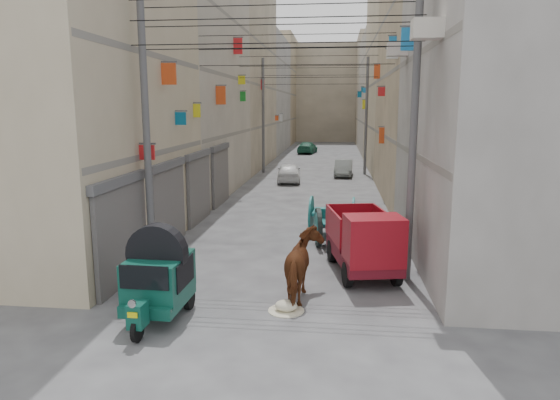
# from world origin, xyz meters

# --- Properties ---
(ground) EXTENTS (140.00, 140.00, 0.00)m
(ground) POSITION_xyz_m (0.00, 0.00, 0.00)
(ground) COLOR #414143
(ground) RESTS_ON ground
(building_row_left) EXTENTS (8.00, 62.00, 14.00)m
(building_row_left) POSITION_xyz_m (-8.00, 34.13, 6.46)
(building_row_left) COLOR #BBAB8E
(building_row_left) RESTS_ON ground
(building_row_right) EXTENTS (8.00, 62.00, 14.00)m
(building_row_right) POSITION_xyz_m (8.00, 34.13, 6.46)
(building_row_right) COLOR #A6A19B
(building_row_right) RESTS_ON ground
(end_cap_building) EXTENTS (22.00, 10.00, 13.00)m
(end_cap_building) POSITION_xyz_m (0.00, 66.00, 6.50)
(end_cap_building) COLOR #B6A78F
(end_cap_building) RESTS_ON ground
(shutters_left) EXTENTS (0.18, 14.40, 2.88)m
(shutters_left) POSITION_xyz_m (-3.92, 10.38, 1.49)
(shutters_left) COLOR #48484C
(shutters_left) RESTS_ON ground
(signboards) EXTENTS (8.22, 40.52, 5.67)m
(signboards) POSITION_xyz_m (-0.01, 21.66, 3.43)
(signboards) COLOR #1C7CC6
(signboards) RESTS_ON ground
(ac_units) EXTENTS (0.70, 6.55, 3.35)m
(ac_units) POSITION_xyz_m (3.65, 7.67, 7.43)
(ac_units) COLOR beige
(ac_units) RESTS_ON ground
(utility_poles) EXTENTS (7.40, 22.20, 8.00)m
(utility_poles) POSITION_xyz_m (0.00, 17.00, 4.00)
(utility_poles) COLOR #504F52
(utility_poles) RESTS_ON ground
(overhead_cables) EXTENTS (7.40, 22.52, 1.12)m
(overhead_cables) POSITION_xyz_m (0.00, 14.40, 6.77)
(overhead_cables) COLOR black
(overhead_cables) RESTS_ON ground
(auto_rickshaw) EXTENTS (1.36, 2.33, 1.63)m
(auto_rickshaw) POSITION_xyz_m (-2.22, 2.76, 0.96)
(auto_rickshaw) COLOR black
(auto_rickshaw) RESTS_ON ground
(tonga_cart) EXTENTS (1.54, 3.03, 1.31)m
(tonga_cart) POSITION_xyz_m (1.66, 9.09, 0.68)
(tonga_cart) COLOR black
(tonga_cart) RESTS_ON ground
(mini_truck) EXTENTS (2.11, 3.57, 1.88)m
(mini_truck) POSITION_xyz_m (2.47, 6.02, 0.90)
(mini_truck) COLOR black
(mini_truck) RESTS_ON ground
(second_cart) EXTENTS (1.70, 1.52, 1.43)m
(second_cart) POSITION_xyz_m (1.50, 10.62, 0.76)
(second_cart) COLOR #166260
(second_cart) RESTS_ON ground
(feed_sack) EXTENTS (0.52, 0.42, 0.26)m
(feed_sack) POSITION_xyz_m (0.55, 3.44, 0.13)
(feed_sack) COLOR beige
(feed_sack) RESTS_ON ground
(horse) EXTENTS (0.91, 1.99, 1.67)m
(horse) POSITION_xyz_m (0.90, 4.25, 0.84)
(horse) COLOR brown
(horse) RESTS_ON ground
(distant_car_white) EXTENTS (1.74, 3.67, 1.21)m
(distant_car_white) POSITION_xyz_m (-1.34, 23.61, 0.61)
(distant_car_white) COLOR white
(distant_car_white) RESTS_ON ground
(distant_car_grey) EXTENTS (1.31, 3.37, 1.09)m
(distant_car_grey) POSITION_xyz_m (2.10, 26.77, 0.55)
(distant_car_grey) COLOR slate
(distant_car_grey) RESTS_ON ground
(distant_car_green) EXTENTS (2.06, 4.13, 1.15)m
(distant_car_green) POSITION_xyz_m (-1.38, 43.73, 0.58)
(distant_car_green) COLOR #23664B
(distant_car_green) RESTS_ON ground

